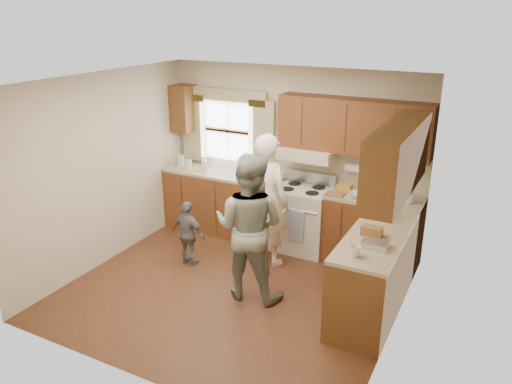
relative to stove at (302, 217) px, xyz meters
The scene contains 6 objects.
room 1.66m from the stove, 101.81° to the right, with size 3.80×3.80×3.80m.
kitchen_fixtures 0.60m from the stove, 48.89° to the right, with size 3.80×2.25×2.15m.
stove is the anchor object (origin of this frame).
woman_left 0.77m from the stove, 114.25° to the right, with size 0.64×0.42×1.77m, color white.
woman_right 1.49m from the stove, 93.31° to the right, with size 0.85×0.66×1.75m, color #224030.
child 1.62m from the stove, 134.84° to the right, with size 0.52×0.22×0.89m, color slate.
Camera 1 is at (2.67, -4.59, 3.21)m, focal length 35.00 mm.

